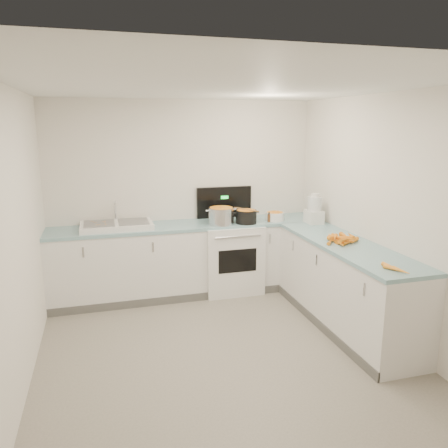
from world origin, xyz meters
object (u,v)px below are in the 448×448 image
object	(u,v)px
extract_bottle	(269,218)
steel_pot	(221,217)
sink	(117,225)
stove	(230,255)
spice_jar	(274,217)
black_pot	(246,217)
food_processor	(314,211)
mixing_bowl	(275,216)

from	to	relation	value
extract_bottle	steel_pot	bearing A→B (deg)	176.72
sink	steel_pot	xyz separation A→B (m)	(1.29, -0.14, 0.06)
stove	spice_jar	world-z (taller)	stove
stove	extract_bottle	world-z (taller)	stove
steel_pot	sink	bearing A→B (deg)	173.76
steel_pot	black_pot	xyz separation A→B (m)	(0.33, -0.03, -0.02)
sink	black_pot	world-z (taller)	sink
steel_pot	food_processor	size ratio (longest dim) A/B	0.83
mixing_bowl	extract_bottle	bearing A→B (deg)	-150.71
black_pot	food_processor	world-z (taller)	food_processor
stove	black_pot	world-z (taller)	stove
spice_jar	extract_bottle	bearing A→B (deg)	-161.52
steel_pot	mixing_bowl	distance (m)	0.75
steel_pot	food_processor	xyz separation A→B (m)	(1.17, -0.27, 0.07)
stove	sink	distance (m)	1.54
mixing_bowl	steel_pot	bearing A→B (deg)	-178.24
stove	sink	xyz separation A→B (m)	(-1.45, 0.02, 0.50)
stove	mixing_bowl	size ratio (longest dim) A/B	5.61
steel_pot	spice_jar	xyz separation A→B (m)	(0.72, -0.01, -0.05)
extract_bottle	stove	bearing A→B (deg)	161.39
sink	food_processor	world-z (taller)	food_processor
sink	spice_jar	distance (m)	2.02
food_processor	stove	bearing A→B (deg)	158.87
sink	steel_pot	bearing A→B (deg)	-6.24
stove	steel_pot	distance (m)	0.60
sink	mixing_bowl	xyz separation A→B (m)	(2.04, -0.12, 0.02)
stove	food_processor	size ratio (longest dim) A/B	3.52
black_pot	food_processor	size ratio (longest dim) A/B	0.69
sink	spice_jar	bearing A→B (deg)	-4.23
extract_bottle	spice_jar	world-z (taller)	extract_bottle
extract_bottle	food_processor	distance (m)	0.59
steel_pot	spice_jar	world-z (taller)	steel_pot
spice_jar	steel_pot	bearing A→B (deg)	179.38
black_pot	extract_bottle	xyz separation A→B (m)	(0.31, -0.01, -0.02)
extract_bottle	spice_jar	size ratio (longest dim) A/B	1.08
stove	food_processor	distance (m)	1.25
spice_jar	food_processor	bearing A→B (deg)	-30.14
steel_pot	extract_bottle	size ratio (longest dim) A/B	3.10
black_pot	steel_pot	bearing A→B (deg)	175.08
sink	spice_jar	xyz separation A→B (m)	(2.02, -0.15, 0.01)
spice_jar	stove	bearing A→B (deg)	166.76
black_pot	spice_jar	bearing A→B (deg)	2.91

